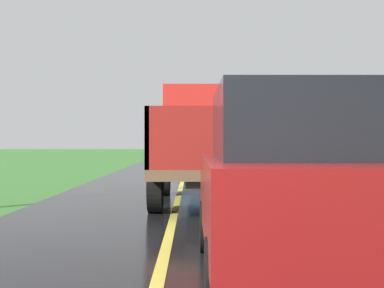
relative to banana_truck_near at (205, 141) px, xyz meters
The scene contains 3 objects.
banana_truck_near is the anchor object (origin of this frame).
banana_truck_far 15.65m from the banana_truck_near, 89.16° to the left, with size 2.38×5.81×2.80m.
following_car 7.54m from the banana_truck_near, 85.10° to the right, with size 1.74×4.10×1.92m.
Camera 1 is at (0.34, -2.63, 1.47)m, focal length 49.90 mm.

